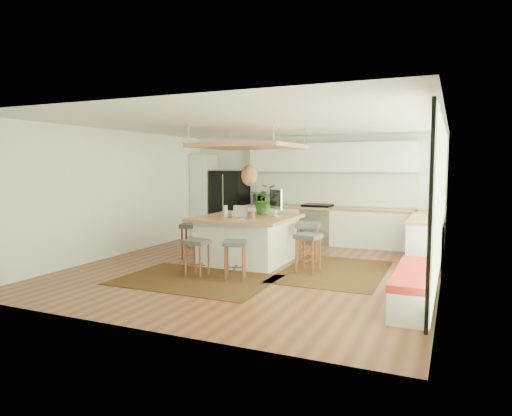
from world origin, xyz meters
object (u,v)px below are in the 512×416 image
at_px(laptop, 236,212).
at_px(microwave, 264,198).
at_px(stool_left_side, 192,242).
at_px(island_plant, 264,202).
at_px(stool_right_front, 308,253).
at_px(stool_near_left, 197,256).
at_px(monitor, 276,203).
at_px(fridge, 230,203).
at_px(stool_near_right, 235,259).
at_px(island, 247,239).
at_px(stool_right_back, 308,245).

height_order(laptop, microwave, microwave).
xyz_separation_m(stool_left_side, island_plant, (1.34, 0.72, 0.82)).
bearing_deg(stool_right_front, stool_near_left, -149.05).
distance_m(laptop, monitor, 0.87).
height_order(fridge, monitor, fridge).
distance_m(stool_right_front, island_plant, 1.79).
height_order(microwave, island_plant, island_plant).
relative_size(stool_near_left, stool_near_right, 0.97).
bearing_deg(microwave, fridge, -160.39).
height_order(island, stool_right_front, island).
relative_size(stool_near_left, monitor, 1.06).
distance_m(stool_near_right, stool_left_side, 2.01).
xyz_separation_m(stool_right_back, monitor, (-0.61, -0.22, 0.83)).
height_order(stool_right_back, laptop, laptop).
bearing_deg(island_plant, stool_right_front, -37.28).
bearing_deg(laptop, stool_left_side, 178.40).
bearing_deg(stool_left_side, island, 5.71).
height_order(stool_near_left, island_plant, island_plant).
bearing_deg(stool_near_right, stool_right_front, 44.14).
distance_m(island, stool_near_right, 1.40).
height_order(laptop, island_plant, island_plant).
bearing_deg(island, stool_right_front, -14.67).
distance_m(fridge, stool_right_back, 3.72).
bearing_deg(stool_near_left, island, 77.14).
bearing_deg(stool_near_left, monitor, 63.21).
height_order(stool_near_left, stool_right_front, stool_right_front).
relative_size(fridge, monitor, 2.99).
bearing_deg(monitor, island_plant, -174.41).
relative_size(stool_near_right, microwave, 1.30).
distance_m(fridge, laptop, 3.59).
bearing_deg(monitor, stool_near_right, -47.97).
height_order(fridge, stool_near_left, fridge).
bearing_deg(laptop, fridge, 130.44).
bearing_deg(stool_left_side, island_plant, 28.18).
bearing_deg(microwave, stool_right_front, -33.23).
xyz_separation_m(island, stool_right_front, (1.40, -0.37, -0.11)).
relative_size(fridge, island_plant, 2.92).
distance_m(stool_right_back, stool_left_side, 2.41).
distance_m(stool_near_left, laptop, 1.25).
distance_m(island, stool_right_back, 1.23).
relative_size(stool_right_front, stool_right_back, 0.89).
height_order(island, stool_left_side, island).
distance_m(island, island_plant, 0.94).
xyz_separation_m(stool_right_front, stool_right_back, (-0.27, 0.85, 0.00)).
distance_m(island, monitor, 0.93).
height_order(island, monitor, monitor).
height_order(fridge, island_plant, fridge).
xyz_separation_m(island, microwave, (-0.76, 2.71, 0.63)).
height_order(stool_right_front, stool_right_back, stool_right_back).
distance_m(stool_right_front, stool_left_side, 2.62).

